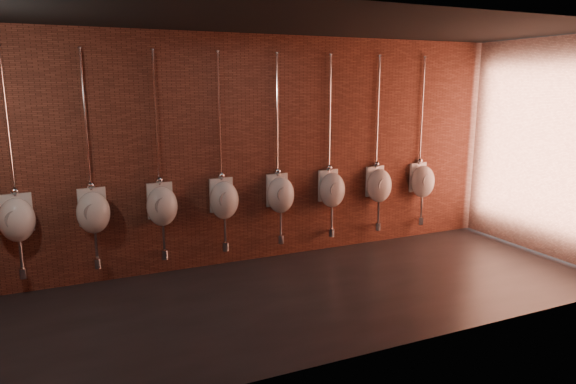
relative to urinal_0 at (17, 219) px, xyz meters
name	(u,v)px	position (x,y,z in m)	size (l,w,h in m)	color
ground	(286,298)	(2.86, -1.36, -0.98)	(8.50, 8.50, 0.00)	black
room_shell	(286,131)	(2.86, -1.36, 1.04)	(8.54, 3.04, 3.22)	black
urinal_0	(17,219)	(0.00, 0.00, 0.00)	(0.45, 0.40, 2.72)	white
urinal_1	(93,212)	(0.85, 0.00, 0.00)	(0.45, 0.40, 2.72)	white
urinal_2	(162,205)	(1.69, 0.00, 0.00)	(0.45, 0.40, 2.72)	white
urinal_3	(224,199)	(2.54, 0.00, 0.00)	(0.45, 0.40, 2.72)	white
urinal_4	(280,194)	(3.38, 0.00, 0.00)	(0.45, 0.40, 2.72)	white
urinal_5	(332,189)	(4.23, 0.00, 0.00)	(0.45, 0.40, 2.72)	white
urinal_6	(379,185)	(5.07, 0.00, 0.00)	(0.45, 0.40, 2.72)	white
urinal_7	(422,181)	(5.92, 0.00, 0.00)	(0.45, 0.40, 2.72)	white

